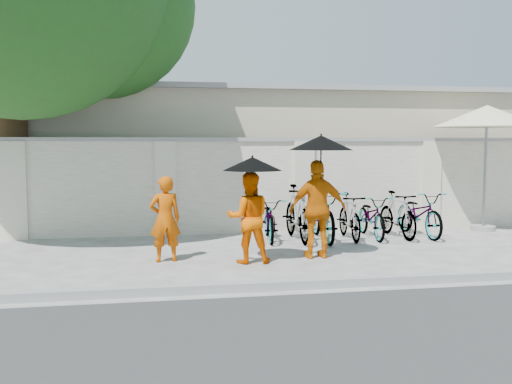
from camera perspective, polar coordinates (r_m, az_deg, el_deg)
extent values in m
plane|color=#AFAFAF|center=(9.36, -2.39, -7.23)|extent=(80.00, 80.00, 0.00)
cube|color=gray|center=(7.71, -0.68, -9.45)|extent=(40.00, 0.16, 0.12)
cube|color=white|center=(12.51, 0.18, 0.51)|extent=(20.00, 0.30, 2.00)
cube|color=#BDB098|center=(16.39, 1.26, 3.69)|extent=(14.00, 6.00, 3.20)
cylinder|color=brown|center=(13.31, -23.13, 5.55)|extent=(0.60, 0.60, 4.40)
sphere|color=#1F561A|center=(13.04, -15.32, 17.77)|extent=(4.00, 4.00, 4.00)
imported|color=#BF4902|center=(9.57, -9.08, -2.68)|extent=(0.57, 0.42, 1.43)
imported|color=#E45800|center=(9.35, -0.75, -2.58)|extent=(0.76, 0.60, 1.50)
cylinder|color=black|center=(9.23, -0.36, 0.40)|extent=(0.02, 0.02, 0.79)
cone|color=black|center=(9.21, -0.36, 2.85)|extent=(0.96, 0.96, 0.22)
imported|color=#CD6106|center=(9.79, 6.21, -1.72)|extent=(0.99, 0.41, 1.68)
cylinder|color=black|center=(9.66, 6.49, 1.90)|extent=(0.02, 0.02, 1.02)
cone|color=black|center=(9.65, 6.52, 4.92)|extent=(1.08, 1.08, 0.25)
cylinder|color=gray|center=(13.82, 21.75, -3.36)|extent=(0.53, 0.53, 0.11)
cylinder|color=gray|center=(13.71, 21.91, 1.61)|extent=(0.06, 0.06, 2.51)
cone|color=beige|center=(13.70, 22.09, 7.05)|extent=(2.94, 2.94, 0.48)
imported|color=gray|center=(11.52, 1.39, -2.70)|extent=(0.77, 1.72, 0.87)
imported|color=gray|center=(11.49, 4.15, -2.11)|extent=(0.53, 1.87, 1.12)
imported|color=gray|center=(11.59, 6.77, -2.33)|extent=(0.81, 1.98, 1.02)
imported|color=gray|center=(11.73, 9.33, -2.45)|extent=(0.56, 1.60, 0.95)
imported|color=gray|center=(12.05, 11.50, -2.42)|extent=(0.70, 1.73, 0.89)
imported|color=gray|center=(12.19, 13.95, -2.21)|extent=(0.55, 1.62, 0.96)
imported|color=gray|center=(12.50, 16.03, -2.10)|extent=(0.74, 1.85, 0.96)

